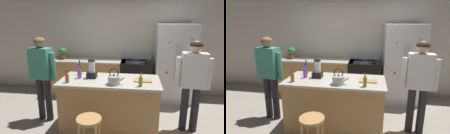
{
  "view_description": "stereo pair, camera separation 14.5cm",
  "coord_description": "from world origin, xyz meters",
  "views": [
    {
      "loc": [
        0.44,
        -3.05,
        1.98
      ],
      "look_at": [
        0.0,
        0.3,
        1.11
      ],
      "focal_mm": 29.77,
      "sensor_mm": 36.0,
      "label": 1
    },
    {
      "loc": [
        0.58,
        -3.02,
        1.98
      ],
      "look_at": [
        0.0,
        0.3,
        1.11
      ],
      "focal_mm": 29.77,
      "sensor_mm": 36.0,
      "label": 2
    }
  ],
  "objects": [
    {
      "name": "chef_knife",
      "position": [
        0.59,
        0.01,
        0.98
      ],
      "size": [
        0.22,
        0.07,
        0.01
      ],
      "primitive_type": "cube",
      "rotation": [
        0.0,
        0.0,
        0.2
      ],
      "color": "#B7BABF",
      "rests_on": "cutting_board"
    },
    {
      "name": "bottle_vinegar",
      "position": [
        0.52,
        -0.27,
        1.05
      ],
      "size": [
        0.06,
        0.06,
        0.24
      ],
      "color": "olive",
      "rests_on": "kitchen_island"
    },
    {
      "name": "stove_range",
      "position": [
        0.45,
        1.52,
        0.49
      ],
      "size": [
        0.76,
        0.65,
        1.14
      ],
      "color": "black",
      "rests_on": "ground_plane"
    },
    {
      "name": "ground_plane",
      "position": [
        0.0,
        0.0,
        0.0
      ],
      "size": [
        14.0,
        14.0,
        0.0
      ],
      "primitive_type": "plane",
      "color": "#9E9384"
    },
    {
      "name": "bottle_soda",
      "position": [
        -0.55,
        0.01,
        1.05
      ],
      "size": [
        0.07,
        0.07,
        0.26
      ],
      "color": "purple",
      "rests_on": "kitchen_island"
    },
    {
      "name": "kitchen_island",
      "position": [
        0.0,
        0.0,
        0.48
      ],
      "size": [
        1.73,
        0.81,
        0.96
      ],
      "color": "#B7844C",
      "rests_on": "ground_plane"
    },
    {
      "name": "person_by_island_left",
      "position": [
        -1.33,
        0.17,
        1.01
      ],
      "size": [
        0.6,
        0.28,
        1.66
      ],
      "color": "#26262B",
      "rests_on": "ground_plane"
    },
    {
      "name": "potted_plant",
      "position": [
        -1.47,
        1.55,
        1.13
      ],
      "size": [
        0.2,
        0.2,
        0.3
      ],
      "color": "brown",
      "rests_on": "back_counter_run"
    },
    {
      "name": "bottle_olive_oil",
      "position": [
        -0.61,
        0.24,
        1.06
      ],
      "size": [
        0.07,
        0.07,
        0.28
      ],
      "color": "#2D6638",
      "rests_on": "kitchen_island"
    },
    {
      "name": "tea_kettle",
      "position": [
        0.1,
        -0.22,
        1.04
      ],
      "size": [
        0.28,
        0.2,
        0.27
      ],
      "color": "#B7BABF",
      "rests_on": "kitchen_island"
    },
    {
      "name": "back_counter_run",
      "position": [
        -0.8,
        1.55,
        0.48
      ],
      "size": [
        2.0,
        0.64,
        0.96
      ],
      "color": "#B7844C",
      "rests_on": "ground_plane"
    },
    {
      "name": "cutting_board",
      "position": [
        0.57,
        0.01,
        0.97
      ],
      "size": [
        0.3,
        0.2,
        0.02
      ],
      "primitive_type": "cube",
      "color": "#B7844C",
      "rests_on": "kitchen_island"
    },
    {
      "name": "bottle_cooking_sauce",
      "position": [
        -0.68,
        -0.24,
        1.04
      ],
      "size": [
        0.06,
        0.06,
        0.22
      ],
      "color": "#B24C26",
      "rests_on": "kitchen_island"
    },
    {
      "name": "back_wall",
      "position": [
        0.0,
        1.95,
        1.35
      ],
      "size": [
        8.0,
        0.1,
        2.7
      ],
      "primitive_type": "cube",
      "color": "beige",
      "rests_on": "ground_plane"
    },
    {
      "name": "refrigerator",
      "position": [
        1.36,
        1.5,
        0.94
      ],
      "size": [
        0.9,
        0.73,
        1.88
      ],
      "color": "silver",
      "rests_on": "ground_plane"
    },
    {
      "name": "person_by_sink_right",
      "position": [
        1.42,
        0.13,
        0.99
      ],
      "size": [
        0.6,
        0.26,
        1.64
      ],
      "color": "#26262B",
      "rests_on": "ground_plane"
    },
    {
      "name": "blender_appliance",
      "position": [
        -0.33,
        0.07,
        1.1
      ],
      "size": [
        0.17,
        0.17,
        0.33
      ],
      "color": "black",
      "rests_on": "kitchen_island"
    },
    {
      "name": "bar_stool",
      "position": [
        -0.19,
        -0.77,
        0.5
      ],
      "size": [
        0.36,
        0.36,
        0.63
      ],
      "color": "#B7844C",
      "rests_on": "ground_plane"
    }
  ]
}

